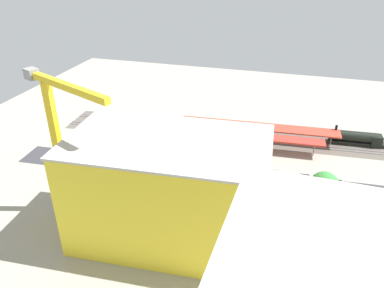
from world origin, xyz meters
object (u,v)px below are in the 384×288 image
object	(u,v)px
platform_canopy_near	(225,134)
street_tree_2	(324,186)
platform_canopy_far	(258,127)
box_truck_2	(134,172)
locomotive	(357,138)
parked_car_0	(335,184)
parked_car_1	(304,179)
parked_car_3	(238,169)
box_truck_1	(137,175)
construction_building	(169,191)
parked_car_2	(273,174)
street_tree_1	(329,185)
box_truck_0	(204,189)
traffic_light	(230,154)
tower_crane	(60,138)

from	to	relation	value
platform_canopy_near	street_tree_2	distance (m)	33.28
platform_canopy_far	box_truck_2	xyz separation A→B (m)	(26.14, 29.71, -2.05)
locomotive	parked_car_0	distance (m)	25.30
parked_car_1	street_tree_2	xyz separation A→B (m)	(-3.56, 8.96, 4.68)
locomotive	parked_car_3	xyz separation A→B (m)	(30.09, 23.93, -1.12)
locomotive	box_truck_1	size ratio (longest dim) A/B	1.54
parked_car_1	construction_building	distance (m)	37.37
parked_car_2	box_truck_1	world-z (taller)	box_truck_1
street_tree_1	parked_car_0	bearing A→B (deg)	-106.40
platform_canopy_far	box_truck_2	size ratio (longest dim) A/B	4.76
construction_building	box_truck_2	size ratio (longest dim) A/B	3.62
parked_car_1	box_truck_0	world-z (taller)	box_truck_0
box_truck_0	parked_car_1	bearing A→B (deg)	-151.35
box_truck_1	parked_car_0	bearing A→B (deg)	-166.79
box_truck_2	street_tree_2	world-z (taller)	street_tree_2
locomotive	traffic_light	world-z (taller)	traffic_light
parked_car_0	box_truck_0	xyz separation A→B (m)	(28.83, 11.66, 0.99)
parked_car_3	construction_building	size ratio (longest dim) A/B	0.12
parked_car_2	parked_car_1	bearing A→B (deg)	177.90
box_truck_1	street_tree_2	size ratio (longest dim) A/B	1.20
locomotive	parked_car_0	size ratio (longest dim) A/B	3.23
tower_crane	traffic_light	size ratio (longest dim) A/B	4.77
tower_crane	street_tree_2	xyz separation A→B (m)	(-50.53, -16.56, -12.21)
platform_canopy_near	traffic_light	xyz separation A→B (m)	(-3.60, 11.35, 0.20)
parked_car_0	parked_car_1	xyz separation A→B (m)	(7.04, -0.24, 0.01)
box_truck_2	tower_crane	bearing A→B (deg)	66.26
platform_canopy_near	construction_building	size ratio (longest dim) A/B	1.53
parked_car_3	traffic_light	size ratio (longest dim) A/B	0.67
locomotive	street_tree_2	distance (m)	34.80
parked_car_1	box_truck_0	distance (m)	24.84
parked_car_2	street_tree_1	size ratio (longest dim) A/B	0.58
box_truck_0	street_tree_2	size ratio (longest dim) A/B	1.20
tower_crane	locomotive	bearing A→B (deg)	-140.86
street_tree_1	parked_car_1	bearing A→B (deg)	-60.25
parked_car_2	traffic_light	distance (m)	11.46
platform_canopy_near	box_truck_1	distance (m)	28.71
street_tree_2	traffic_light	size ratio (longest dim) A/B	1.34
box_truck_0	street_tree_1	world-z (taller)	street_tree_1
construction_building	parked_car_2	bearing A→B (deg)	-127.00
parked_car_1	box_truck_2	xyz separation A→B (m)	(39.94, 9.53, 0.93)
platform_canopy_near	parked_car_1	bearing A→B (deg)	150.57
locomotive	box_truck_1	xyz separation A→B (m)	(52.49, 35.00, -0.14)
parked_car_1	box_truck_2	distance (m)	41.07
parked_car_1	street_tree_2	world-z (taller)	street_tree_2
platform_canopy_far	construction_building	world-z (taller)	construction_building
locomotive	tower_crane	distance (m)	80.12
parked_car_0	parked_car_2	distance (m)	14.52
parked_car_2	street_tree_2	bearing A→B (deg)	140.06
tower_crane	box_truck_2	size ratio (longest dim) A/B	3.12
box_truck_0	box_truck_1	world-z (taller)	box_truck_1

